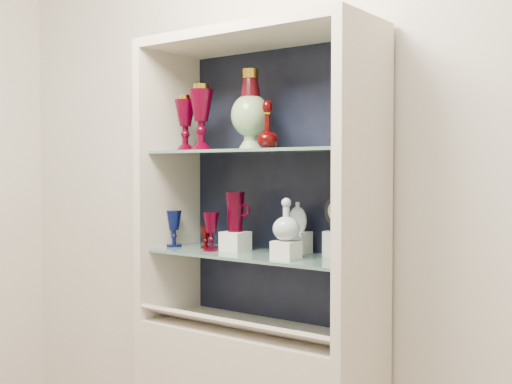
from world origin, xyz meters
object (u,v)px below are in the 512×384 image
Objects in this scene: lidded_bowl at (340,136)px; clear_round_decanter at (286,221)px; pedestal_lamp_left at (201,117)px; ruby_goblet_small at (206,237)px; clear_square_bottle at (293,241)px; ruby_decanter_b at (360,120)px; ruby_pitcher at (235,212)px; cobalt_goblet at (174,228)px; flat_flask at (298,216)px; ruby_decanter_a at (267,122)px; pedestal_lamp_right at (185,123)px; cameo_medallion at (336,213)px; enamel_urn at (250,110)px; ruby_goblet_tall at (211,231)px.

lidded_bowl is 0.54× the size of clear_round_decanter.
pedestal_lamp_left is at bearing -179.89° from lidded_bowl.
clear_square_bottle reaches higher than ruby_goblet_small.
ruby_decanter_b is 1.24× the size of ruby_pitcher.
cobalt_goblet is 0.59m from flat_flask.
ruby_decanter_b is 0.97m from cobalt_goblet.
ruby_decanter_a reaches higher than flat_flask.
ruby_decanter_a is (0.43, 0.01, -0.01)m from pedestal_lamp_right.
pedestal_lamp_left is at bearing -161.28° from ruby_pitcher.
lidded_bowl is 0.48m from clear_square_bottle.
cameo_medallion is at bearing 160.52° from ruby_decanter_b.
clear_square_bottle is (-0.27, -0.04, -0.47)m from ruby_decanter_b.
enamel_urn reaches higher than ruby_goblet_tall.
pedestal_lamp_left is 0.51m from cobalt_goblet.
pedestal_lamp_left is at bearing -170.27° from ruby_decanter_b.
lidded_bowl is at bearing -23.81° from flat_flask.
lidded_bowl is 0.35m from cameo_medallion.
ruby_decanter_b is 1.45× the size of cameo_medallion.
clear_round_decanter is (0.04, -0.10, 0.09)m from clear_square_bottle.
ruby_goblet_small is at bearing -176.68° from clear_square_bottle.
cameo_medallion is at bearing 58.68° from clear_round_decanter.
cobalt_goblet is (-0.51, 0.00, -0.45)m from ruby_decanter_a.
enamel_urn is 0.56m from clear_square_bottle.
lidded_bowl is 0.87× the size of ruby_goblet_small.
pedestal_lamp_left is 0.69m from ruby_decanter_b.
pedestal_lamp_right reaches higher than clear_square_bottle.
enamel_urn is 0.59m from ruby_goblet_small.
ruby_decanter_b is at bearing 6.45° from cobalt_goblet.
cobalt_goblet is 0.96× the size of ruby_pitcher.
pedestal_lamp_right is 0.73× the size of enamel_urn.
ruby_decanter_b reaches higher than ruby_goblet_tall.
clear_square_bottle is (0.28, 0.01, -0.11)m from ruby_pitcher.
clear_round_decanter is 1.08× the size of cameo_medallion.
cameo_medallion is (0.23, 0.14, -0.36)m from ruby_decanter_a.
ruby_goblet_small is (-0.02, 0.05, -0.51)m from pedestal_lamp_left.
ruby_goblet_small is 0.84× the size of clear_square_bottle.
cameo_medallion is at bearing 15.96° from pedestal_lamp_left.
ruby_pitcher is at bearing -153.00° from cameo_medallion.
pedestal_lamp_left is 1.34× the size of ruby_decanter_b.
ruby_pitcher is (0.13, 0.07, -0.40)m from pedestal_lamp_left.
enamel_urn is 3.95× the size of lidded_bowl.
pedestal_lamp_right reaches higher than flat_flask.
clear_square_bottle is 0.12m from flat_flask.
ruby_decanter_a is 0.48m from clear_square_bottle.
pedestal_lamp_left is at bearing -169.04° from clear_square_bottle.
clear_round_decanter is (0.24, -0.09, -0.44)m from enamel_urn.
ruby_goblet_small is 0.19m from ruby_pitcher.
pedestal_lamp_left is 0.70m from cameo_medallion.
ruby_decanter_a reaches higher than cobalt_goblet.
ruby_decanter_b is 1.80× the size of clear_square_bottle.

